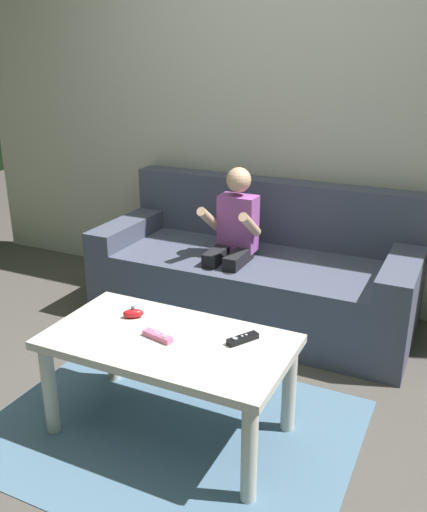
{
  "coord_description": "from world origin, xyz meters",
  "views": [
    {
      "loc": [
        1.08,
        -1.63,
        1.56
      ],
      "look_at": [
        -0.04,
        0.7,
        0.59
      ],
      "focal_mm": 38.98,
      "sensor_mm": 36.0,
      "label": 1
    }
  ],
  "objects_px": {
    "nunchuk_red": "(133,313)",
    "game_remote_black_far_corner": "(243,339)",
    "couch": "(256,273)",
    "coffee_table": "(169,353)",
    "person_seated_on_couch": "(232,239)",
    "game_remote_pink_near_edge": "(158,336)"
  },
  "relations": [
    {
      "from": "nunchuk_red",
      "to": "game_remote_black_far_corner",
      "type": "relative_size",
      "value": 0.72
    },
    {
      "from": "nunchuk_red",
      "to": "couch",
      "type": "bearing_deg",
      "value": 82.54
    },
    {
      "from": "coffee_table",
      "to": "nunchuk_red",
      "type": "height_order",
      "value": "nunchuk_red"
    },
    {
      "from": "coffee_table",
      "to": "person_seated_on_couch",
      "type": "bearing_deg",
      "value": 99.42
    },
    {
      "from": "couch",
      "to": "game_remote_black_far_corner",
      "type": "xyz_separation_m",
      "value": [
        0.37,
        -1.1,
        0.19
      ]
    },
    {
      "from": "couch",
      "to": "nunchuk_red",
      "type": "relative_size",
      "value": 18.9
    },
    {
      "from": "person_seated_on_couch",
      "to": "coffee_table",
      "type": "distance_m",
      "value": 1.06
    },
    {
      "from": "coffee_table",
      "to": "game_remote_pink_near_edge",
      "type": "relative_size",
      "value": 6.98
    },
    {
      "from": "person_seated_on_couch",
      "to": "game_remote_pink_near_edge",
      "type": "height_order",
      "value": "person_seated_on_couch"
    },
    {
      "from": "couch",
      "to": "person_seated_on_couch",
      "type": "distance_m",
      "value": 0.32
    },
    {
      "from": "couch",
      "to": "person_seated_on_couch",
      "type": "relative_size",
      "value": 2.01
    },
    {
      "from": "person_seated_on_couch",
      "to": "nunchuk_red",
      "type": "height_order",
      "value": "person_seated_on_couch"
    },
    {
      "from": "couch",
      "to": "coffee_table",
      "type": "height_order",
      "value": "couch"
    },
    {
      "from": "person_seated_on_couch",
      "to": "game_remote_black_far_corner",
      "type": "xyz_separation_m",
      "value": [
        0.46,
        -0.93,
        -0.07
      ]
    },
    {
      "from": "person_seated_on_couch",
      "to": "game_remote_pink_near_edge",
      "type": "relative_size",
      "value": 6.47
    },
    {
      "from": "game_remote_pink_near_edge",
      "to": "nunchuk_red",
      "type": "xyz_separation_m",
      "value": [
        -0.2,
        0.12,
        0.01
      ]
    },
    {
      "from": "person_seated_on_couch",
      "to": "coffee_table",
      "type": "relative_size",
      "value": 0.93
    },
    {
      "from": "nunchuk_red",
      "to": "coffee_table",
      "type": "bearing_deg",
      "value": -22.68
    },
    {
      "from": "nunchuk_red",
      "to": "game_remote_black_far_corner",
      "type": "xyz_separation_m",
      "value": [
        0.52,
        0.01,
        -0.01
      ]
    },
    {
      "from": "game_remote_pink_near_edge",
      "to": "person_seated_on_couch",
      "type": "bearing_deg",
      "value": 97.4
    },
    {
      "from": "couch",
      "to": "person_seated_on_couch",
      "type": "bearing_deg",
      "value": -116.67
    },
    {
      "from": "game_remote_pink_near_edge",
      "to": "game_remote_black_far_corner",
      "type": "xyz_separation_m",
      "value": [
        0.32,
        0.13,
        0.0
      ]
    }
  ]
}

